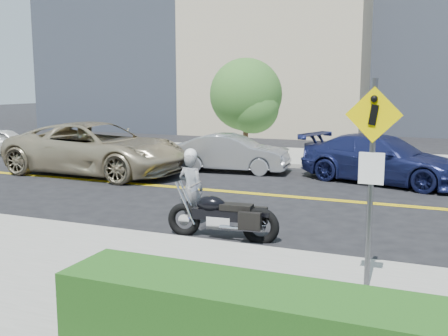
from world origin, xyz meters
TOP-DOWN VIEW (x-y plane):
  - ground_plane at (0.00, 0.00)m, footprint 120.00×120.00m
  - sidewalk_near at (0.00, -7.50)m, footprint 60.00×5.00m
  - sidewalk_far at (0.00, 7.50)m, footprint 60.00×5.00m
  - pedestrian_sign at (4.20, -6.31)m, footprint 0.78×0.08m
  - motorcyclist at (0.05, -3.61)m, footprint 0.60×0.41m
  - motorcycle at (1.13, -4.39)m, footprint 2.30×0.85m
  - suv at (-5.84, 1.07)m, footprint 6.58×3.23m
  - parked_car_white at (-12.74, 3.75)m, footprint 3.73×2.55m
  - parked_car_silver at (-1.73, 3.34)m, footprint 4.17×1.82m
  - parked_car_blue at (3.43, 3.19)m, footprint 5.58×3.52m
  - tree_far_a at (-2.64, 7.24)m, footprint 3.07×3.07m

SIDE VIEW (x-z plane):
  - ground_plane at x=0.00m, z-range 0.00..0.00m
  - sidewalk_near at x=0.00m, z-range 0.00..0.15m
  - sidewalk_far at x=0.00m, z-range 0.00..0.15m
  - parked_car_white at x=-12.74m, z-range 0.00..1.18m
  - parked_car_silver at x=-1.73m, z-range 0.00..1.33m
  - motorcycle at x=1.13m, z-range 0.00..1.37m
  - parked_car_blue at x=3.43m, z-range 0.00..1.51m
  - motorcyclist at x=0.05m, z-range 0.00..1.69m
  - suv at x=-5.84m, z-range 0.00..1.80m
  - pedestrian_sign at x=4.20m, z-range 0.46..3.46m
  - tree_far_a at x=-2.64m, z-range 0.56..4.76m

